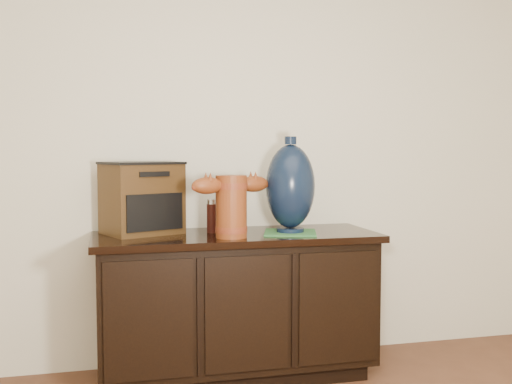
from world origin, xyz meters
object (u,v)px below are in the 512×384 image
object	(u,v)px
terracotta_vessel	(231,203)
lamp_base	(290,187)
tv_radio	(142,198)
sideboard	(236,304)
spray_can	(213,216)

from	to	relation	value
terracotta_vessel	lamp_base	size ratio (longest dim) A/B	0.88
terracotta_vessel	tv_radio	size ratio (longest dim) A/B	0.95
lamp_base	sideboard	bearing A→B (deg)	168.11
terracotta_vessel	lamp_base	world-z (taller)	lamp_base
lamp_base	spray_can	bearing A→B (deg)	162.82
tv_radio	spray_can	distance (m)	0.38
tv_radio	lamp_base	bearing A→B (deg)	-36.62
terracotta_vessel	spray_can	distance (m)	0.22
tv_radio	sideboard	bearing A→B (deg)	-37.53
tv_radio	spray_can	bearing A→B (deg)	-32.49
terracotta_vessel	tv_radio	world-z (taller)	tv_radio
sideboard	lamp_base	xyz separation A→B (m)	(0.27, -0.06, 0.61)
sideboard	terracotta_vessel	bearing A→B (deg)	-111.60
terracotta_vessel	tv_radio	xyz separation A→B (m)	(-0.42, 0.25, 0.01)
spray_can	terracotta_vessel	bearing A→B (deg)	-72.93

